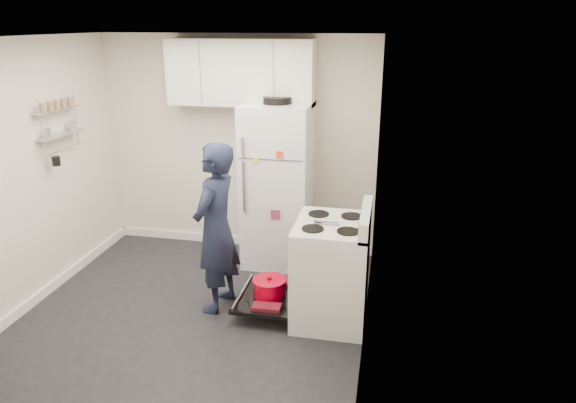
% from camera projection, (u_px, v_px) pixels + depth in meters
% --- Properties ---
extents(room, '(3.21, 3.21, 2.51)m').
position_uv_depth(room, '(186.00, 190.00, 4.54)').
color(room, black).
rests_on(room, ground).
extents(electric_range, '(0.66, 0.76, 1.10)m').
position_uv_depth(electric_range, '(330.00, 272.00, 4.66)').
color(electric_range, silver).
rests_on(electric_range, ground).
extents(open_oven_door, '(0.55, 0.70, 0.24)m').
position_uv_depth(open_oven_door, '(269.00, 292.00, 4.86)').
color(open_oven_door, black).
rests_on(open_oven_door, ground).
extents(refrigerator, '(0.72, 0.74, 1.88)m').
position_uv_depth(refrigerator, '(278.00, 185.00, 5.67)').
color(refrigerator, white).
rests_on(refrigerator, ground).
extents(upper_cabinets, '(1.60, 0.33, 0.70)m').
position_uv_depth(upper_cabinets, '(241.00, 72.00, 5.52)').
color(upper_cabinets, silver).
rests_on(upper_cabinets, room).
extents(wall_shelf_rack, '(0.14, 0.60, 0.61)m').
position_uv_depth(wall_shelf_rack, '(59.00, 122.00, 5.09)').
color(wall_shelf_rack, '#B2B2B7').
rests_on(wall_shelf_rack, room).
extents(person, '(0.48, 0.65, 1.62)m').
position_uv_depth(person, '(216.00, 228.00, 4.74)').
color(person, '#181E35').
rests_on(person, ground).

